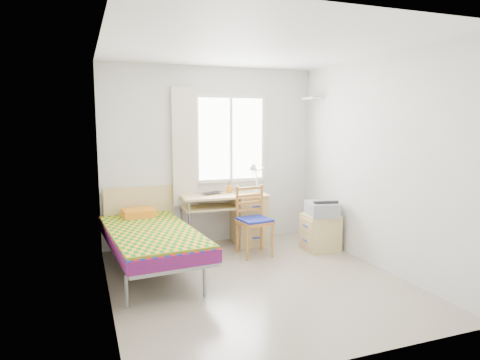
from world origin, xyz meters
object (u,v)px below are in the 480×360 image
bed (150,235)px  chair (254,216)px  printer (322,208)px  desk (245,216)px  cabinet (320,232)px

bed → chair: chair is taller
bed → printer: size_ratio=4.19×
bed → printer: bearing=-5.4°
desk → chair: chair is taller
chair → cabinet: chair is taller
printer → desk: bearing=154.3°
bed → cabinet: size_ratio=4.25×
chair → printer: size_ratio=1.84×
chair → cabinet: 1.01m
bed → chair: size_ratio=2.27×
printer → cabinet: bearing=105.5°
desk → printer: size_ratio=2.42×
cabinet → printer: 0.35m
bed → cabinet: bed is taller
bed → cabinet: bearing=-4.8°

